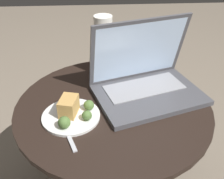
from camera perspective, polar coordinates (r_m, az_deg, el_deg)
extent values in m
cylinder|color=black|center=(1.07, 0.22, -13.55)|extent=(0.09, 0.09, 0.45)
cylinder|color=black|center=(0.92, 0.25, -3.58)|extent=(0.68, 0.68, 0.02)
cube|color=#47474C|center=(0.95, 8.02, -1.16)|extent=(0.43, 0.35, 0.02)
cube|color=gray|center=(0.97, 7.01, 0.53)|extent=(0.31, 0.20, 0.00)
cube|color=#47474C|center=(0.96, 5.86, 8.50)|extent=(0.37, 0.17, 0.25)
cube|color=silver|center=(0.96, 5.93, 8.39)|extent=(0.34, 0.15, 0.22)
cylinder|color=gold|center=(1.05, -1.85, 8.66)|extent=(0.07, 0.07, 0.21)
cylinder|color=white|center=(1.00, -1.97, 14.91)|extent=(0.07, 0.07, 0.03)
cylinder|color=silver|center=(0.86, -8.90, -5.75)|extent=(0.19, 0.19, 0.01)
cube|color=tan|center=(0.85, -9.41, -3.58)|extent=(0.07, 0.08, 0.06)
sphere|color=#4C6B33|center=(0.80, -10.37, -7.07)|extent=(0.04, 0.04, 0.04)
sphere|color=#4C6B33|center=(0.83, -5.49, -5.65)|extent=(0.03, 0.03, 0.03)
sphere|color=#4C6B33|center=(0.87, -5.07, -3.42)|extent=(0.03, 0.03, 0.03)
cube|color=#B2B2B7|center=(0.79, -9.32, -10.20)|extent=(0.05, 0.12, 0.01)
cube|color=#B2B2B7|center=(0.86, -10.96, -6.38)|extent=(0.04, 0.06, 0.01)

